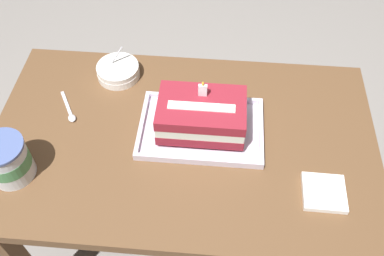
{
  "coord_description": "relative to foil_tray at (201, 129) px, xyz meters",
  "views": [
    {
      "loc": [
        0.09,
        -0.75,
        1.72
      ],
      "look_at": [
        0.03,
        0.02,
        0.75
      ],
      "focal_mm": 39.38,
      "sensor_mm": 36.0,
      "label": 1
    }
  ],
  "objects": [
    {
      "name": "bowl_stack",
      "position": [
        -0.29,
        0.21,
        0.02
      ],
      "size": [
        0.14,
        0.14,
        0.1
      ],
      "color": "white",
      "rests_on": "dining_table"
    },
    {
      "name": "dining_table",
      "position": [
        -0.05,
        -0.03,
        -0.11
      ],
      "size": [
        1.15,
        0.71,
        0.72
      ],
      "color": "brown",
      "rests_on": "ground_plane"
    },
    {
      "name": "foil_tray",
      "position": [
        0.0,
        0.0,
        0.0
      ],
      "size": [
        0.37,
        0.25,
        0.02
      ],
      "color": "silver",
      "rests_on": "dining_table"
    },
    {
      "name": "birthday_cake",
      "position": [
        -0.0,
        0.0,
        0.07
      ],
      "size": [
        0.25,
        0.17,
        0.15
      ],
      "color": "maroon",
      "rests_on": "foil_tray"
    },
    {
      "name": "serving_spoon_near_tray",
      "position": [
        -0.41,
        0.03,
        -0.0
      ],
      "size": [
        0.09,
        0.13,
        0.01
      ],
      "color": "silver",
      "rests_on": "dining_table"
    },
    {
      "name": "ice_cream_tub",
      "position": [
        -0.51,
        -0.2,
        0.06
      ],
      "size": [
        0.13,
        0.13,
        0.13
      ],
      "color": "white",
      "rests_on": "dining_table"
    },
    {
      "name": "ground_plane",
      "position": [
        -0.05,
        -0.03,
        -0.72
      ],
      "size": [
        8.0,
        8.0,
        0.0
      ],
      "primitive_type": "plane",
      "color": "gray"
    },
    {
      "name": "napkin_pile",
      "position": [
        0.35,
        -0.19,
        0.0
      ],
      "size": [
        0.12,
        0.11,
        0.02
      ],
      "color": "white",
      "rests_on": "dining_table"
    }
  ]
}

